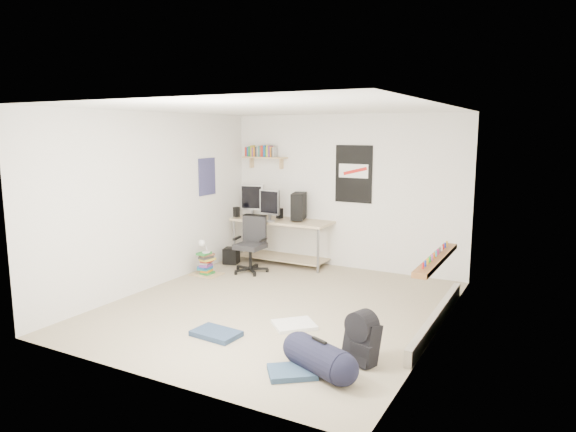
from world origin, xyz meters
The scene contains 26 objects.
floor centered at (0.00, 0.00, -0.01)m, with size 4.00×4.50×0.01m, color gray.
ceiling centered at (0.00, 0.00, 2.50)m, with size 4.00×4.50×0.01m, color white.
back_wall centered at (0.00, 2.25, 1.25)m, with size 4.00×0.01×2.50m, color silver.
left_wall centered at (-2.00, 0.00, 1.25)m, with size 0.01×4.50×2.50m, color silver.
right_wall centered at (2.00, 0.00, 1.25)m, with size 0.01×4.50×2.50m, color silver.
desk centered at (-1.01, 2.00, 0.36)m, with size 1.72×0.75×0.78m, color tan.
monitor_left centered at (-1.62, 2.00, 1.00)m, with size 0.40×0.10×0.44m, color #9A9A9E.
monitor_right centered at (-1.09, 1.69, 0.99)m, with size 0.37×0.09×0.41m, color #A3A3A8.
pc_tower centered at (-0.72, 2.00, 1.00)m, with size 0.20×0.42×0.44m, color black.
keyboard centered at (-1.53, 1.92, 0.79)m, with size 0.41×0.14×0.02m, color black.
speaker_left centered at (-1.75, 1.68, 0.87)m, with size 0.09×0.09×0.17m, color black.
speaker_right centered at (-1.03, 1.90, 0.87)m, with size 0.09×0.09×0.17m, color black.
office_chair centered at (-1.19, 1.22, 0.49)m, with size 0.58×0.58×0.88m, color black.
wall_shelf centered at (-1.45, 2.14, 1.78)m, with size 0.80×0.22×0.24m, color tan.
poster_back_wall centered at (0.15, 2.23, 1.55)m, with size 0.62×0.03×0.92m, color black.
poster_left_wall centered at (-1.99, 1.20, 1.50)m, with size 0.02×0.42×0.60m, color navy.
window centered at (1.95, 0.30, 1.45)m, with size 0.10×1.50×1.26m, color brown.
baseboard_heater centered at (1.96, 0.30, 0.09)m, with size 0.08×2.50×0.18m, color #B7B2A8.
backpack centered at (1.52, -1.02, 0.20)m, with size 0.31×0.25×0.41m, color black.
duffel_bag centered at (1.26, -1.43, 0.14)m, with size 0.31×0.31×0.61m, color black.
tshirt centered at (0.51, -0.51, 0.02)m, with size 0.46×0.39×0.04m, color silver.
jeans_a centered at (-0.11, -1.16, 0.03)m, with size 0.52×0.33×0.06m, color #22334D.
jeans_b centered at (1.05, -1.57, 0.03)m, with size 0.44×0.33×0.05m, color navy.
book_stack centered at (-1.71, 0.77, 0.15)m, with size 0.40×0.33×0.27m, color brown.
desk_lamp centered at (-1.69, 0.75, 0.38)m, with size 0.12×0.20×0.20m, color white.
subwoofer centered at (-1.75, 1.51, 0.14)m, with size 0.24×0.24×0.27m, color black.
Camera 1 is at (3.12, -5.50, 2.22)m, focal length 32.00 mm.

